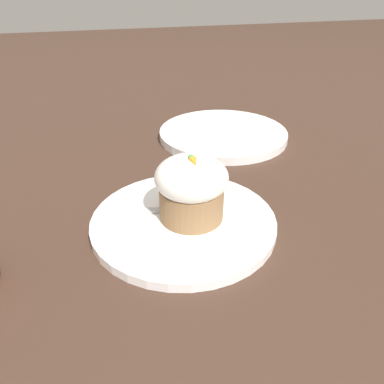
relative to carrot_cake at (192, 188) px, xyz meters
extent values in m
plane|color=#3D281E|center=(0.00, -0.01, -0.06)|extent=(4.00, 4.00, 0.00)
cylinder|color=white|center=(0.00, -0.01, -0.05)|extent=(0.25, 0.25, 0.01)
cylinder|color=olive|center=(0.00, 0.00, -0.02)|extent=(0.09, 0.09, 0.05)
ellipsoid|color=white|center=(0.00, 0.00, 0.01)|extent=(0.10, 0.10, 0.05)
cone|color=orange|center=(0.01, 0.00, 0.04)|extent=(0.02, 0.01, 0.01)
sphere|color=green|center=(0.00, 0.00, 0.04)|extent=(0.01, 0.01, 0.01)
cube|color=#B7B7BC|center=(-0.03, -0.07, -0.04)|extent=(0.03, 0.09, 0.00)
ellipsoid|color=#B7B7BC|center=(-0.02, -0.01, -0.04)|extent=(0.05, 0.06, 0.01)
cylinder|color=white|center=(-0.28, 0.15, -0.05)|extent=(0.26, 0.26, 0.02)
camera|label=1|loc=(0.40, -0.12, 0.24)|focal=35.00mm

